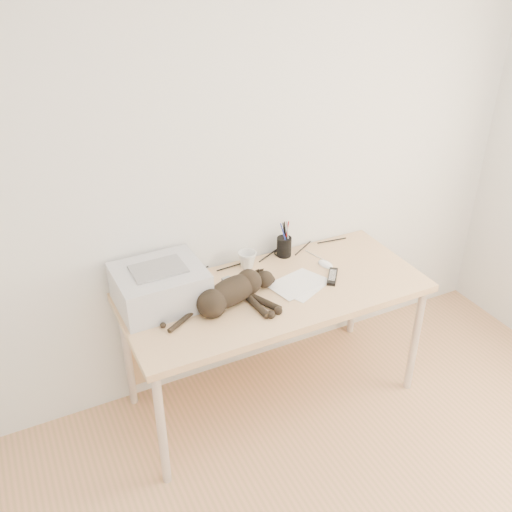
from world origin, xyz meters
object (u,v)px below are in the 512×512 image
desk (267,302)px  printer (160,286)px  cat (230,294)px  mouse (326,263)px  mug (247,260)px  pen_cup (284,246)px

desk → printer: printer is taller
desk → cat: cat is taller
desk → mouse: 0.40m
printer → mouse: (0.94, -0.06, -0.08)m
desk → printer: 0.62m
cat → mug: size_ratio=6.29×
pen_cup → mug: bearing=-174.0°
pen_cup → cat: bearing=-146.7°
desk → printer: size_ratio=3.65×
mouse → cat: bearing=179.9°
cat → pen_cup: (0.48, 0.32, -0.00)m
desk → mouse: bearing=0.7°
cat → pen_cup: bearing=16.5°
pen_cup → desk: bearing=-136.2°
printer → pen_cup: bearing=10.2°
mug → cat: bearing=-129.1°
desk → pen_cup: pen_cup is taller
printer → mug: size_ratio=4.22×
desk → cat: size_ratio=2.45×
printer → pen_cup: pen_cup is taller
printer → mug: bearing=12.1°
printer → mug: printer is taller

